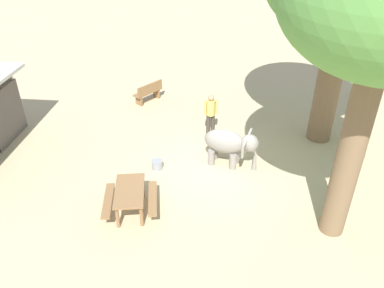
{
  "coord_description": "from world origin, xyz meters",
  "views": [
    {
      "loc": [
        -10.36,
        -0.08,
        7.43
      ],
      "look_at": [
        0.17,
        0.95,
        0.8
      ],
      "focal_mm": 35.69,
      "sensor_mm": 36.0,
      "label": 1
    }
  ],
  "objects_px": {
    "person_handler": "(211,112)",
    "picnic_table_near": "(130,195)",
    "elephant": "(230,144)",
    "wooden_bench": "(149,92)",
    "feed_bucket": "(157,165)"
  },
  "relations": [
    {
      "from": "wooden_bench",
      "to": "feed_bucket",
      "type": "distance_m",
      "value": 5.17
    },
    {
      "from": "wooden_bench",
      "to": "picnic_table_near",
      "type": "xyz_separation_m",
      "value": [
        -7.14,
        -0.88,
        0.12
      ]
    },
    {
      "from": "person_handler",
      "to": "wooden_bench",
      "type": "bearing_deg",
      "value": -147.99
    },
    {
      "from": "person_handler",
      "to": "wooden_bench",
      "type": "xyz_separation_m",
      "value": [
        2.56,
        2.87,
        -0.48
      ]
    },
    {
      "from": "feed_bucket",
      "to": "elephant",
      "type": "bearing_deg",
      "value": -78.12
    },
    {
      "from": "elephant",
      "to": "person_handler",
      "type": "bearing_deg",
      "value": 125.37
    },
    {
      "from": "picnic_table_near",
      "to": "wooden_bench",
      "type": "bearing_deg",
      "value": 176.66
    },
    {
      "from": "feed_bucket",
      "to": "person_handler",
      "type": "bearing_deg",
      "value": -33.38
    },
    {
      "from": "person_handler",
      "to": "picnic_table_near",
      "type": "relative_size",
      "value": 0.93
    },
    {
      "from": "person_handler",
      "to": "picnic_table_near",
      "type": "distance_m",
      "value": 5.01
    },
    {
      "from": "person_handler",
      "to": "picnic_table_near",
      "type": "bearing_deg",
      "value": -39.74
    },
    {
      "from": "wooden_bench",
      "to": "picnic_table_near",
      "type": "height_order",
      "value": "wooden_bench"
    },
    {
      "from": "picnic_table_near",
      "to": "feed_bucket",
      "type": "distance_m",
      "value": 2.2
    },
    {
      "from": "elephant",
      "to": "wooden_bench",
      "type": "bearing_deg",
      "value": 143.25
    },
    {
      "from": "wooden_bench",
      "to": "feed_bucket",
      "type": "xyz_separation_m",
      "value": [
        -5.01,
        -1.25,
        -0.31
      ]
    }
  ]
}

